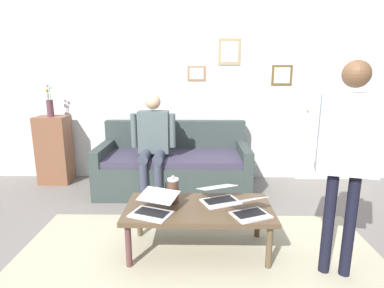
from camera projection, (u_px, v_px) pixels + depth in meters
name	position (u px, v px, depth m)	size (l,w,h in m)	color
ground_plane	(185.00, 261.00, 2.60)	(7.68, 7.68, 0.00)	slate
area_rug	(198.00, 256.00, 2.67)	(3.13, 1.56, 0.01)	#A8A287
back_wall	(190.00, 85.00, 4.44)	(7.04, 0.11, 2.70)	silver
interior_door	(330.00, 109.00, 4.40)	(0.82, 0.09, 2.05)	white
couch	(174.00, 167.00, 4.14)	(1.93, 0.88, 0.88)	#333D3B
coffee_table	(199.00, 211.00, 2.69)	(1.25, 0.62, 0.41)	brown
laptop_left	(154.00, 207.00, 2.56)	(0.42, 0.44, 0.14)	silver
laptop_center	(219.00, 196.00, 2.79)	(0.41, 0.40, 0.15)	silver
laptop_right	(249.00, 210.00, 2.52)	(0.37, 0.36, 0.15)	silver
french_press	(173.00, 190.00, 2.74)	(0.12, 0.10, 0.25)	#4C3323
side_shelf	(54.00, 150.00, 4.38)	(0.42, 0.32, 0.95)	brown
flower_vase	(50.00, 106.00, 4.24)	(0.09, 0.09, 0.43)	#58333D
person_standing	(348.00, 144.00, 2.22)	(0.57, 0.29, 1.62)	black
person_seated	(153.00, 140.00, 3.83)	(0.55, 0.51, 1.28)	#373B4B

